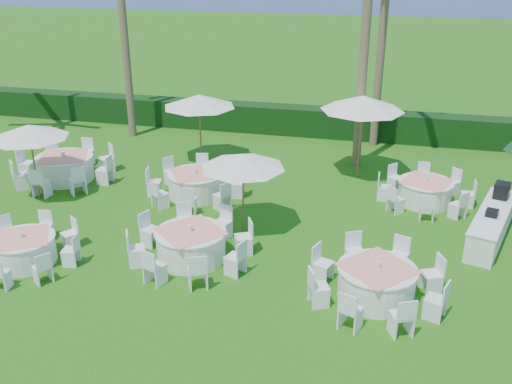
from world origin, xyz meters
TOP-DOWN VIEW (x-y plane):
  - ground at (0.00, 0.00)m, footprint 120.00×120.00m
  - hedge at (0.00, 12.00)m, footprint 34.00×1.00m
  - banquet_table_a at (-3.98, -0.63)m, footprint 2.90×2.90m
  - banquet_table_b at (0.18, 0.55)m, footprint 3.22×3.22m
  - banquet_table_c at (4.99, -0.17)m, footprint 3.17×3.17m
  - banquet_table_d at (-5.98, 4.80)m, footprint 3.48×3.48m
  - banquet_table_e at (-1.05, 4.52)m, footprint 3.22×3.22m
  - banquet_table_f at (6.28, 5.68)m, footprint 3.00×3.00m
  - umbrella_a at (-5.99, 3.14)m, footprint 2.44×2.44m
  - umbrella_b at (1.09, 2.50)m, footprint 2.42×2.42m
  - umbrella_c at (-1.90, 7.64)m, footprint 2.70×2.70m
  - umbrella_d at (4.02, 7.48)m, footprint 2.89×2.89m
  - buffet_table at (8.02, 3.64)m, footprint 1.81×3.71m
  - palm_b at (-5.85, 10.07)m, footprint 4.37×4.25m
  - palm_d at (4.40, 11.23)m, footprint 4.30×4.33m

SIDE VIEW (x-z plane):
  - ground at x=0.00m, z-range 0.00..0.00m
  - banquet_table_a at x=-3.98m, z-range -0.06..0.83m
  - banquet_table_f at x=6.28m, z-range -0.06..0.86m
  - banquet_table_e at x=-1.05m, z-range -0.06..0.91m
  - banquet_table_c at x=4.99m, z-range -0.06..0.92m
  - banquet_table_b at x=0.18m, z-range -0.06..0.92m
  - buffet_table at x=8.02m, z-range -0.19..1.10m
  - banquet_table_d at x=-5.98m, z-range -0.06..0.98m
  - hedge at x=0.00m, z-range 0.00..1.20m
  - umbrella_b at x=1.09m, z-range 0.96..3.31m
  - umbrella_a at x=-5.99m, z-range 1.03..3.53m
  - umbrella_c at x=-1.90m, z-range 1.08..3.69m
  - umbrella_d at x=4.02m, z-range 1.22..4.17m
  - palm_d at x=4.40m, z-range 0.45..8.76m
  - palm_b at x=-5.85m, z-range 0.47..10.44m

